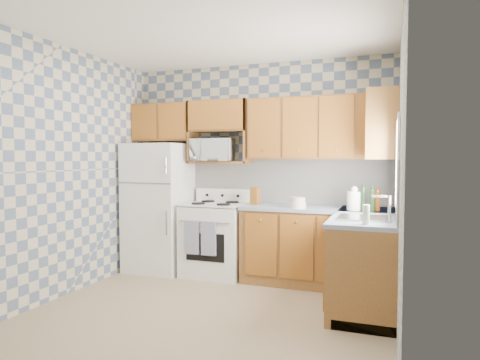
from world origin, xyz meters
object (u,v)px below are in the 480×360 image
object	(u,v)px
stove_body	(216,240)
electric_kettle	(354,201)
microwave	(213,150)
refrigerator	(159,207)

from	to	relation	value
stove_body	electric_kettle	distance (m)	1.82
microwave	electric_kettle	bearing A→B (deg)	-18.70
stove_body	microwave	world-z (taller)	microwave
refrigerator	stove_body	size ratio (longest dim) A/B	1.87
stove_body	microwave	bearing A→B (deg)	127.51
refrigerator	stove_body	xyz separation A→B (m)	(0.80, 0.03, -0.39)
microwave	electric_kettle	size ratio (longest dim) A/B	2.55
stove_body	electric_kettle	world-z (taller)	electric_kettle
electric_kettle	microwave	bearing A→B (deg)	171.43
stove_body	microwave	size ratio (longest dim) A/B	1.71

